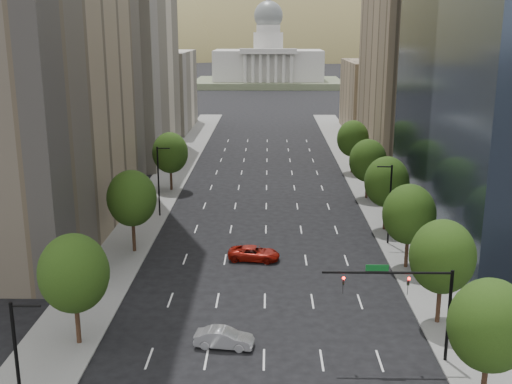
# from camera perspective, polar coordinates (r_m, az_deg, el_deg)

# --- Properties ---
(sidewalk_left) EXTENTS (6.00, 200.00, 0.15)m
(sidewalk_left) POSITION_cam_1_polar(r_m,az_deg,el_deg) (75.62, -10.93, -3.26)
(sidewalk_left) COLOR slate
(sidewalk_left) RESTS_ON ground
(sidewalk_right) EXTENTS (6.00, 200.00, 0.15)m
(sidewalk_right) POSITION_cam_1_polar(r_m,az_deg,el_deg) (75.53, 12.78, -3.39)
(sidewalk_right) COLOR slate
(sidewalk_right) RESTS_ON ground
(midrise_cream_left) EXTENTS (14.00, 30.00, 35.00)m
(midrise_cream_left) POSITION_cam_1_polar(r_m,az_deg,el_deg) (116.19, -11.64, 11.71)
(midrise_cream_left) COLOR beige
(midrise_cream_left) RESTS_ON ground
(filler_left) EXTENTS (14.00, 26.00, 18.00)m
(filler_left) POSITION_cam_1_polar(r_m,az_deg,el_deg) (149.11, -8.71, 9.18)
(filler_left) COLOR beige
(filler_left) RESTS_ON ground
(parking_tan_right) EXTENTS (14.00, 30.00, 30.00)m
(parking_tan_right) POSITION_cam_1_polar(r_m,az_deg,el_deg) (113.31, 14.00, 10.24)
(parking_tan_right) COLOR #8C7759
(parking_tan_right) RESTS_ON ground
(filler_right) EXTENTS (14.00, 26.00, 16.00)m
(filler_right) POSITION_cam_1_polar(r_m,az_deg,el_deg) (146.18, 11.03, 8.57)
(filler_right) COLOR #8C7759
(filler_right) RESTS_ON ground
(tree_right_0) EXTENTS (5.20, 5.20, 8.39)m
(tree_right_0) POSITION_cam_1_polar(r_m,az_deg,el_deg) (41.83, 20.66, -11.38)
(tree_right_0) COLOR #382316
(tree_right_0) RESTS_ON ground
(tree_right_1) EXTENTS (5.20, 5.20, 8.75)m
(tree_right_1) POSITION_cam_1_polar(r_m,az_deg,el_deg) (51.32, 16.72, -5.70)
(tree_right_1) COLOR #382316
(tree_right_1) RESTS_ON ground
(tree_right_2) EXTENTS (5.20, 5.20, 8.61)m
(tree_right_2) POSITION_cam_1_polar(r_m,az_deg,el_deg) (62.40, 13.85, -1.99)
(tree_right_2) COLOR #382316
(tree_right_2) RESTS_ON ground
(tree_right_3) EXTENTS (5.20, 5.20, 8.89)m
(tree_right_3) POSITION_cam_1_polar(r_m,az_deg,el_deg) (73.66, 11.89, 0.91)
(tree_right_3) COLOR #382316
(tree_right_3) RESTS_ON ground
(tree_right_4) EXTENTS (5.20, 5.20, 8.46)m
(tree_right_4) POSITION_cam_1_polar(r_m,az_deg,el_deg) (87.20, 10.22, 2.85)
(tree_right_4) COLOR #382316
(tree_right_4) RESTS_ON ground
(tree_right_5) EXTENTS (5.20, 5.20, 8.75)m
(tree_right_5) POSITION_cam_1_polar(r_m,az_deg,el_deg) (102.70, 8.87, 4.86)
(tree_right_5) COLOR #382316
(tree_right_5) RESTS_ON ground
(tree_left_0) EXTENTS (5.20, 5.20, 8.75)m
(tree_left_0) POSITION_cam_1_polar(r_m,az_deg,el_deg) (47.89, -16.36, -7.17)
(tree_left_0) COLOR #382316
(tree_left_0) RESTS_ON ground
(tree_left_1) EXTENTS (5.20, 5.20, 8.97)m
(tree_left_1) POSITION_cam_1_polar(r_m,az_deg,el_deg) (66.15, -11.32, -0.57)
(tree_left_1) COLOR #382316
(tree_left_1) RESTS_ON ground
(tree_left_2) EXTENTS (5.20, 5.20, 8.68)m
(tree_left_2) POSITION_cam_1_polar(r_m,az_deg,el_deg) (91.11, -7.87, 3.59)
(tree_left_2) COLOR #382316
(tree_left_2) RESTS_ON ground
(streetlight_rn) EXTENTS (1.70, 0.20, 9.00)m
(streetlight_rn) POSITION_cam_1_polar(r_m,az_deg,el_deg) (69.07, 12.13, -0.93)
(streetlight_rn) COLOR black
(streetlight_rn) RESTS_ON ground
(streetlight_ls) EXTENTS (1.70, 0.20, 9.00)m
(streetlight_ls) POSITION_cam_1_polar(r_m,az_deg,el_deg) (37.94, -20.90, -15.15)
(streetlight_ls) COLOR black
(streetlight_ls) RESTS_ON ground
(streetlight_ln) EXTENTS (1.70, 0.20, 9.00)m
(streetlight_ln) POSITION_cam_1_polar(r_m,az_deg,el_deg) (78.67, -8.89, 1.15)
(streetlight_ln) COLOR black
(streetlight_ln) RESTS_ON ground
(traffic_signal) EXTENTS (9.12, 0.40, 7.38)m
(traffic_signal) POSITION_cam_1_polar(r_m,az_deg,el_deg) (45.29, 14.37, -9.11)
(traffic_signal) COLOR black
(traffic_signal) RESTS_ON ground
(capitol) EXTENTS (60.00, 40.00, 35.20)m
(capitol) POSITION_cam_1_polar(r_m,az_deg,el_deg) (260.39, 1.12, 11.58)
(capitol) COLOR #596647
(capitol) RESTS_ON ground
(foothills) EXTENTS (720.00, 413.00, 263.00)m
(foothills) POSITION_cam_1_polar(r_m,az_deg,el_deg) (613.67, 4.42, 9.06)
(foothills) COLOR olive
(foothills) RESTS_ON ground
(car_silver) EXTENTS (4.58, 2.11, 1.46)m
(car_silver) POSITION_cam_1_polar(r_m,az_deg,el_deg) (47.79, -2.95, -13.23)
(car_silver) COLOR #A8A9AE
(car_silver) RESTS_ON ground
(car_red_far) EXTENTS (5.54, 3.07, 1.47)m
(car_red_far) POSITION_cam_1_polar(r_m,az_deg,el_deg) (64.25, -0.18, -5.64)
(car_red_far) COLOR #97140B
(car_red_far) RESTS_ON ground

